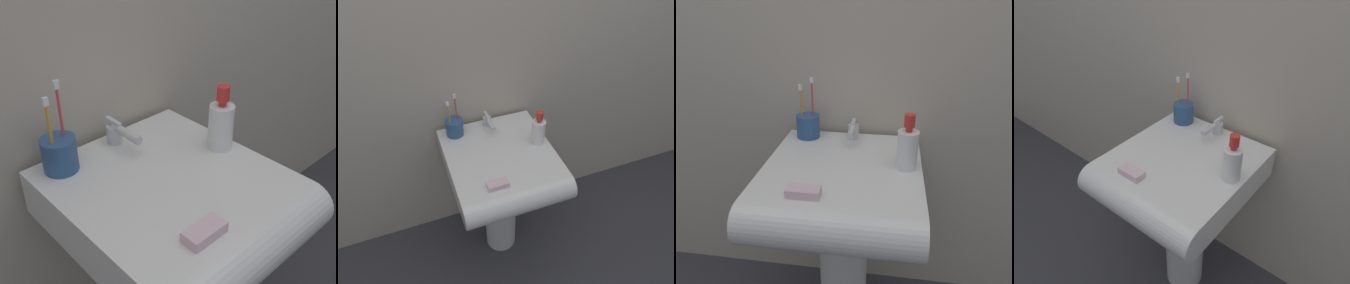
{
  "view_description": "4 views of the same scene",
  "coord_description": "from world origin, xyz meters",
  "views": [
    {
      "loc": [
        -0.53,
        -0.59,
        1.31
      ],
      "look_at": [
        0.02,
        0.01,
        0.81
      ],
      "focal_mm": 45.0,
      "sensor_mm": 36.0,
      "label": 1
    },
    {
      "loc": [
        -0.35,
        -1.04,
        1.76
      ],
      "look_at": [
        0.03,
        -0.02,
        0.79
      ],
      "focal_mm": 35.0,
      "sensor_mm": 36.0,
      "label": 2
    },
    {
      "loc": [
        0.14,
        -0.9,
        1.21
      ],
      "look_at": [
        0.01,
        -0.02,
        0.81
      ],
      "focal_mm": 35.0,
      "sensor_mm": 36.0,
      "label": 3
    },
    {
      "loc": [
        0.59,
        -0.75,
        1.45
      ],
      "look_at": [
        -0.03,
        0.01,
        0.77
      ],
      "focal_mm": 35.0,
      "sensor_mm": 36.0,
      "label": 4
    }
  ],
  "objects": [
    {
      "name": "sink_basin",
      "position": [
        0.0,
        -0.05,
        0.67
      ],
      "size": [
        0.49,
        0.56,
        0.12
      ],
      "color": "white",
      "rests_on": "sink_pedestal"
    },
    {
      "name": "bar_soap",
      "position": [
        -0.08,
        -0.2,
        0.74
      ],
      "size": [
        0.09,
        0.04,
        0.02
      ],
      "primitive_type": "cube",
      "color": "silver",
      "rests_on": "sink_basin"
    },
    {
      "name": "faucet",
      "position": [
        0.01,
        0.18,
        0.76
      ],
      "size": [
        0.04,
        0.13,
        0.07
      ],
      "color": "silver",
      "rests_on": "sink_basin"
    },
    {
      "name": "soap_bottle",
      "position": [
        0.19,
        0.0,
        0.79
      ],
      "size": [
        0.06,
        0.06,
        0.17
      ],
      "color": "white",
      "rests_on": "sink_basin"
    },
    {
      "name": "sink_pedestal",
      "position": [
        0.0,
        0.0,
        0.3
      ],
      "size": [
        0.17,
        0.17,
        0.61
      ],
      "primitive_type": "cylinder",
      "color": "white",
      "rests_on": "ground"
    },
    {
      "name": "wall_back",
      "position": [
        0.0,
        0.29,
        1.2
      ],
      "size": [
        5.0,
        0.05,
        2.4
      ],
      "primitive_type": "cube",
      "color": "#B7AD99",
      "rests_on": "ground"
    },
    {
      "name": "ground_plane",
      "position": [
        0.0,
        0.0,
        0.0
      ],
      "size": [
        6.0,
        6.0,
        0.0
      ],
      "primitive_type": "plane",
      "color": "#38383D",
      "rests_on": "ground"
    },
    {
      "name": "toothbrush_cup",
      "position": [
        -0.16,
        0.19,
        0.77
      ],
      "size": [
        0.08,
        0.08,
        0.22
      ],
      "color": "#2D5184",
      "rests_on": "sink_basin"
    }
  ]
}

